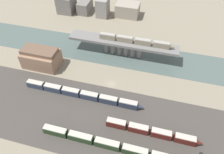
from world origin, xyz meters
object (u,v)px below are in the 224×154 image
(train_yard_mid, at_px, (152,132))
(train_yard_far, at_px, (82,94))
(train_yard_near, at_px, (138,152))
(warehouse_building, at_px, (41,58))
(train_on_bridge, at_px, (136,41))

(train_yard_mid, xyz_separation_m, train_yard_far, (-38.04, 12.37, 0.01))
(train_yard_near, relative_size, train_yard_far, 1.37)
(train_yard_far, relative_size, warehouse_building, 3.08)
(train_yard_mid, bearing_deg, train_yard_near, -111.98)
(train_yard_mid, relative_size, warehouse_building, 2.09)
(train_yard_mid, height_order, warehouse_building, warehouse_building)
(train_yard_near, bearing_deg, train_yard_mid, 68.02)
(train_on_bridge, xyz_separation_m, warehouse_building, (-51.82, -22.43, -6.24))
(train_yard_near, xyz_separation_m, warehouse_building, (-65.46, 40.74, 3.59))
(train_on_bridge, xyz_separation_m, train_yard_near, (13.64, -63.17, -9.83))
(train_on_bridge, bearing_deg, warehouse_building, -156.60)
(train_on_bridge, height_order, train_yard_far, train_on_bridge)
(train_on_bridge, distance_m, train_yard_far, 45.62)
(train_yard_near, distance_m, train_yard_mid, 11.83)
(train_yard_mid, bearing_deg, train_yard_far, 161.98)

